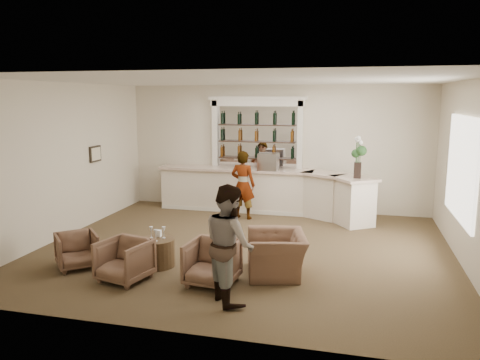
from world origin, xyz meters
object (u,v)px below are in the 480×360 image
armchair_right (212,263)px  armchair_far (277,254)px  bar_counter (266,191)px  guest (229,243)px  flower_vase (358,155)px  cocktail_table (157,252)px  sommelier (243,185)px  armchair_left (77,250)px  armchair_center (124,260)px  espresso_machine (268,162)px

armchair_right → armchair_far: armchair_right is taller
armchair_right → armchair_far: (0.93, 0.69, -0.01)m
bar_counter → guest: 5.42m
guest → flower_vase: flower_vase is taller
flower_vase → armchair_right: bearing=-118.0°
armchair_far → flower_vase: (1.28, 3.47, 1.33)m
cocktail_table → sommelier: (0.69, 3.63, 0.60)m
flower_vase → armchair_left: bearing=-139.9°
cocktail_table → armchair_left: 1.41m
armchair_center → armchair_right: (1.45, 0.20, 0.02)m
sommelier → flower_vase: 2.85m
armchair_right → espresso_machine: size_ratio=1.60×
bar_counter → sommelier: bearing=-122.7°
armchair_right → flower_vase: bearing=67.2°
sommelier → flower_vase: size_ratio=1.76×
armchair_center → armchair_far: 2.54m
armchair_far → armchair_left: bearing=-95.4°
sommelier → armchair_left: sommelier is taller
cocktail_table → guest: guest is taller
bar_counter → armchair_center: size_ratio=7.52×
armchair_center → armchair_right: size_ratio=0.96×
bar_counter → espresso_machine: 0.79m
armchair_far → armchair_center: bearing=-83.8°
guest → armchair_center: 1.98m
sommelier → guest: 4.79m
armchair_right → flower_vase: (2.22, 4.16, 1.32)m
armchair_right → sommelier: bearing=102.2°
bar_counter → armchair_left: bearing=-117.7°
flower_vase → cocktail_table: bearing=-133.5°
bar_counter → espresso_machine: bearing=-36.5°
sommelier → armchair_left: bearing=71.0°
cocktail_table → sommelier: sommelier is taller
bar_counter → armchair_left: size_ratio=8.31×
sommelier → armchair_far: 3.81m
cocktail_table → sommelier: 3.74m
guest → flower_vase: bearing=-57.8°
bar_counter → armchair_far: (1.00, -4.18, -0.22)m
guest → sommelier: bearing=-25.6°
sommelier → armchair_right: bearing=104.8°
cocktail_table → bar_counter: bearing=75.3°
cocktail_table → armchair_far: (2.13, 0.14, 0.11)m
guest → flower_vase: size_ratio=1.82×
armchair_left → armchair_right: 2.56m
espresso_machine → flower_vase: flower_vase is taller
sommelier → guest: (0.94, -4.70, 0.03)m
cocktail_table → armchair_far: 2.14m
espresso_machine → flower_vase: (2.21, -0.65, 0.33)m
sommelier → armchair_far: (1.44, -3.49, -0.49)m
sommelier → armchair_left: size_ratio=2.46×
bar_counter → armchair_left: bar_counter is taller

